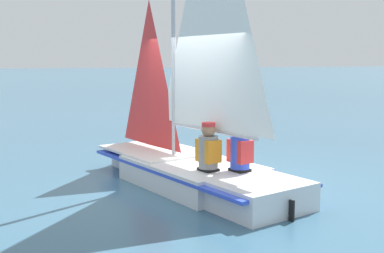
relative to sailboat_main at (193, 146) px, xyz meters
The scene contains 4 objects.
ground_plane 0.68m from the sailboat_main, 16.13° to the left, with size 260.00×260.00×0.00m, color #38607A.
sailboat_main is the anchor object (origin of this frame).
sailor_helm 0.68m from the sailboat_main, behind, with size 0.40×0.37×1.16m.
sailor_crew 0.98m from the sailboat_main, 152.40° to the right, with size 0.40×0.37×1.16m.
Camera 1 is at (-7.49, 2.67, 2.11)m, focal length 45.00 mm.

